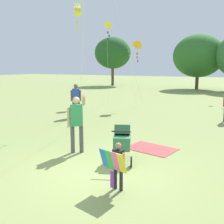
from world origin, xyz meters
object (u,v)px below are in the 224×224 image
(stroller, at_px, (122,140))
(kite_blue_high, at_px, (137,46))
(child_with_butterfly_kite, at_px, (117,162))
(person_sitting_far, at_px, (76,98))
(kite_adult_black, at_px, (78,9))
(picnic_blanket, at_px, (151,149))
(kite_orange_delta, at_px, (108,27))
(person_adult_flyer, at_px, (77,119))

(stroller, height_order, kite_blue_high, kite_blue_high)
(child_with_butterfly_kite, xyz_separation_m, person_sitting_far, (-5.44, 6.30, 0.38))
(kite_adult_black, bearing_deg, picnic_blanket, -25.02)
(kite_adult_black, bearing_deg, kite_blue_high, 86.94)
(child_with_butterfly_kite, xyz_separation_m, kite_orange_delta, (-6.45, 11.69, 4.58))
(child_with_butterfly_kite, relative_size, person_adult_flyer, 0.58)
(kite_adult_black, bearing_deg, person_sitting_far, 129.86)
(kite_orange_delta, relative_size, kite_blue_high, 1.35)
(stroller, height_order, picnic_blanket, stroller)
(child_with_butterfly_kite, distance_m, person_adult_flyer, 2.76)
(person_sitting_far, bearing_deg, kite_blue_high, 70.89)
(person_sitting_far, bearing_deg, stroller, -44.43)
(kite_orange_delta, bearing_deg, person_adult_flyer, -66.86)
(child_with_butterfly_kite, distance_m, kite_adult_black, 7.73)
(person_adult_flyer, relative_size, picnic_blanket, 1.21)
(child_with_butterfly_kite, distance_m, person_sitting_far, 8.33)
(person_adult_flyer, relative_size, person_sitting_far, 1.05)
(child_with_butterfly_kite, bearing_deg, picnic_blanket, 95.45)
(child_with_butterfly_kite, relative_size, kite_orange_delta, 0.19)
(kite_blue_high, bearing_deg, kite_adult_black, -93.06)
(child_with_butterfly_kite, distance_m, kite_orange_delta, 14.12)
(child_with_butterfly_kite, bearing_deg, kite_adult_black, 131.07)
(person_adult_flyer, distance_m, kite_adult_black, 5.43)
(person_adult_flyer, bearing_deg, child_with_butterfly_kite, -37.47)
(kite_orange_delta, bearing_deg, stroller, -60.07)
(person_adult_flyer, xyz_separation_m, stroller, (1.53, -0.06, -0.41))
(person_adult_flyer, bearing_deg, picnic_blanket, 35.86)
(kite_orange_delta, height_order, person_sitting_far, kite_orange_delta)
(stroller, xyz_separation_m, picnic_blanket, (0.35, 1.42, -0.60))
(picnic_blanket, bearing_deg, person_adult_flyer, -144.14)
(picnic_blanket, bearing_deg, kite_blue_high, 115.35)
(person_sitting_far, distance_m, picnic_blanket, 6.19)
(child_with_butterfly_kite, bearing_deg, kite_blue_high, 110.15)
(kite_adult_black, distance_m, picnic_blanket, 6.54)
(person_adult_flyer, distance_m, picnic_blanket, 2.53)
(stroller, distance_m, kite_orange_delta, 12.52)
(kite_adult_black, bearing_deg, person_adult_flyer, -57.12)
(child_with_butterfly_kite, height_order, kite_adult_black, kite_adult_black)
(kite_adult_black, height_order, kite_blue_high, kite_adult_black)
(person_adult_flyer, height_order, person_sitting_far, person_adult_flyer)
(child_with_butterfly_kite, height_order, person_sitting_far, person_sitting_far)
(kite_orange_delta, bearing_deg, kite_adult_black, -72.00)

